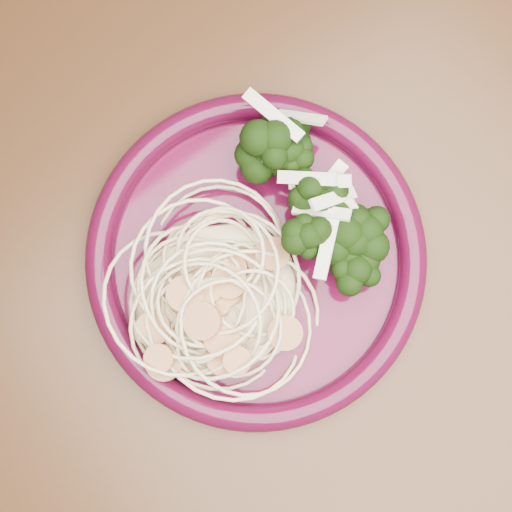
% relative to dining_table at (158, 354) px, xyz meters
% --- Properties ---
extents(dining_table, '(1.20, 0.80, 0.75)m').
position_rel_dining_table_xyz_m(dining_table, '(0.00, 0.00, 0.00)').
color(dining_table, '#472814').
rests_on(dining_table, ground).
extents(dinner_plate, '(0.31, 0.31, 0.02)m').
position_rel_dining_table_xyz_m(dinner_plate, '(0.12, 0.01, 0.11)').
color(dinner_plate, '#440822').
rests_on(dinner_plate, dining_table).
extents(spaghetti_pile, '(0.15, 0.14, 0.03)m').
position_rel_dining_table_xyz_m(spaghetti_pile, '(0.07, -0.00, 0.12)').
color(spaghetti_pile, beige).
rests_on(spaghetti_pile, dinner_plate).
extents(scallop_cluster, '(0.15, 0.15, 0.04)m').
position_rel_dining_table_xyz_m(scallop_cluster, '(0.07, -0.00, 0.16)').
color(scallop_cluster, '#C5854B').
rests_on(scallop_cluster, spaghetti_pile).
extents(broccoli_pile, '(0.12, 0.17, 0.05)m').
position_rel_dining_table_xyz_m(broccoli_pile, '(0.17, 0.02, 0.13)').
color(broccoli_pile, black).
rests_on(broccoli_pile, dinner_plate).
extents(onion_garnish, '(0.08, 0.11, 0.05)m').
position_rel_dining_table_xyz_m(onion_garnish, '(0.17, 0.02, 0.16)').
color(onion_garnish, beige).
rests_on(onion_garnish, broccoli_pile).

